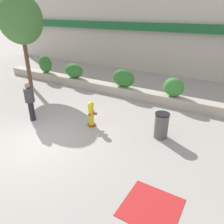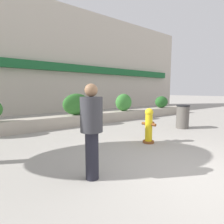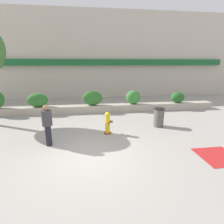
{
  "view_description": "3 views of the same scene",
  "coord_description": "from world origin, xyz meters",
  "px_view_note": "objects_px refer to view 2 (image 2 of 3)",
  "views": [
    {
      "loc": [
        5.84,
        -4.47,
        4.47
      ],
      "look_at": [
        1.48,
        2.76,
        0.5
      ],
      "focal_mm": 35.0,
      "sensor_mm": 36.0,
      "label": 1
    },
    {
      "loc": [
        -3.17,
        -1.53,
        1.6
      ],
      "look_at": [
        0.37,
        3.32,
        0.88
      ],
      "focal_mm": 28.0,
      "sensor_mm": 36.0,
      "label": 2
    },
    {
      "loc": [
        0.02,
        -5.76,
        3.31
      ],
      "look_at": [
        1.2,
        2.92,
        0.84
      ],
      "focal_mm": 28.0,
      "sensor_mm": 36.0,
      "label": 3
    }
  ],
  "objects_px": {
    "pedestrian": "(92,126)",
    "hedge_bush_4": "(161,102)",
    "hedge_bush_3": "(124,102)",
    "hedge_bush_2": "(77,104)",
    "fire_hydrant": "(149,125)",
    "trash_bin": "(183,117)"
  },
  "relations": [
    {
      "from": "pedestrian",
      "to": "hedge_bush_4",
      "type": "bearing_deg",
      "value": 30.88
    },
    {
      "from": "hedge_bush_3",
      "to": "hedge_bush_4",
      "type": "relative_size",
      "value": 1.03
    },
    {
      "from": "hedge_bush_2",
      "to": "hedge_bush_4",
      "type": "relative_size",
      "value": 1.33
    },
    {
      "from": "hedge_bush_4",
      "to": "fire_hydrant",
      "type": "relative_size",
      "value": 0.93
    },
    {
      "from": "hedge_bush_3",
      "to": "hedge_bush_2",
      "type": "bearing_deg",
      "value": 180.0
    },
    {
      "from": "hedge_bush_2",
      "to": "fire_hydrant",
      "type": "distance_m",
      "value": 3.99
    },
    {
      "from": "fire_hydrant",
      "to": "pedestrian",
      "type": "xyz_separation_m",
      "value": [
        -2.54,
        -0.94,
        0.44
      ]
    },
    {
      "from": "hedge_bush_2",
      "to": "trash_bin",
      "type": "distance_m",
      "value": 4.78
    },
    {
      "from": "hedge_bush_2",
      "to": "pedestrian",
      "type": "bearing_deg",
      "value": -111.81
    },
    {
      "from": "fire_hydrant",
      "to": "trash_bin",
      "type": "height_order",
      "value": "fire_hydrant"
    },
    {
      "from": "fire_hydrant",
      "to": "pedestrian",
      "type": "height_order",
      "value": "pedestrian"
    },
    {
      "from": "hedge_bush_4",
      "to": "trash_bin",
      "type": "bearing_deg",
      "value": -129.82
    },
    {
      "from": "hedge_bush_4",
      "to": "trash_bin",
      "type": "distance_m",
      "value": 4.31
    },
    {
      "from": "hedge_bush_2",
      "to": "hedge_bush_4",
      "type": "bearing_deg",
      "value": 0.0
    },
    {
      "from": "trash_bin",
      "to": "hedge_bush_4",
      "type": "bearing_deg",
      "value": 50.18
    },
    {
      "from": "hedge_bush_4",
      "to": "pedestrian",
      "type": "distance_m",
      "value": 9.45
    },
    {
      "from": "hedge_bush_3",
      "to": "fire_hydrant",
      "type": "xyz_separation_m",
      "value": [
        -2.25,
        -3.92,
        -0.42
      ]
    },
    {
      "from": "hedge_bush_3",
      "to": "hedge_bush_4",
      "type": "bearing_deg",
      "value": 0.0
    },
    {
      "from": "hedge_bush_2",
      "to": "hedge_bush_3",
      "type": "height_order",
      "value": "hedge_bush_2"
    },
    {
      "from": "hedge_bush_3",
      "to": "trash_bin",
      "type": "distance_m",
      "value": 3.38
    },
    {
      "from": "hedge_bush_4",
      "to": "fire_hydrant",
      "type": "distance_m",
      "value": 6.82
    },
    {
      "from": "hedge_bush_4",
      "to": "pedestrian",
      "type": "xyz_separation_m",
      "value": [
        -8.11,
        -4.85,
        0.1
      ]
    }
  ]
}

